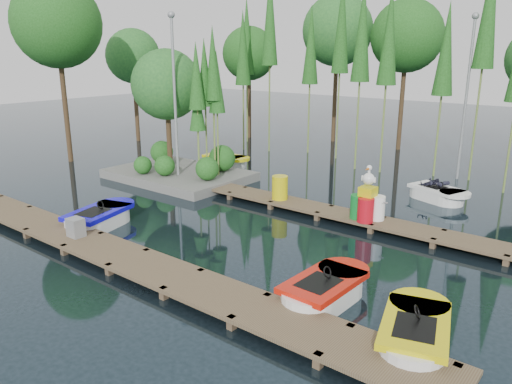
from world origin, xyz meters
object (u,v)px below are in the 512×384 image
Objects in this scene: boat_red at (324,291)px; drum_cluster at (367,204)px; yellow_barrel at (280,188)px; utility_cabinet at (76,227)px; island at (176,108)px; boat_blue at (100,219)px; boat_yellow_far at (225,161)px.

drum_cluster is at bearing 108.25° from boat_red.
utility_cabinet is at bearing -109.84° from yellow_barrel.
boat_blue is (2.91, -6.35, -2.91)m from island.
boat_red is at bearing -46.04° from yellow_barrel.
yellow_barrel is at bearing 70.16° from utility_cabinet.
boat_blue is 5.35× the size of utility_cabinet.
boat_blue is at bearing -65.35° from island.
utility_cabinet is (3.83, -7.79, -2.60)m from island.
boat_blue is 1.74m from utility_cabinet.
island is 7.56m from boat_blue.
island is 9.06m from utility_cabinet.
boat_red is 4.89× the size of utility_cabinet.
island is at bearing 99.77° from boat_blue.
boat_yellow_far reaches higher than boat_blue.
boat_yellow_far is at bearing 86.10° from island.
yellow_barrel is 0.48× the size of drum_cluster.
boat_blue is 9.74m from boat_yellow_far.
yellow_barrel is (6.15, -3.80, 0.46)m from boat_yellow_far.
boat_blue is 8.93m from drum_cluster.
boat_yellow_far reaches higher than utility_cabinet.
boat_red is at bearing 12.14° from utility_cabinet.
island is 4.19m from boat_yellow_far.
island is at bearing 153.96° from boat_red.
yellow_barrel is 3.65m from drum_cluster.
utility_cabinet is (0.92, -1.44, 0.31)m from boat_blue.
boat_blue is at bearing 122.53° from utility_cabinet.
utility_cabinet is 0.31× the size of drum_cluster.
yellow_barrel is at bearing 177.65° from drum_cluster.
yellow_barrel is (2.53, 7.00, 0.16)m from utility_cabinet.
island is 7.58× the size of yellow_barrel.
island is at bearing 172.91° from yellow_barrel.
drum_cluster reaches higher than boat_red.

